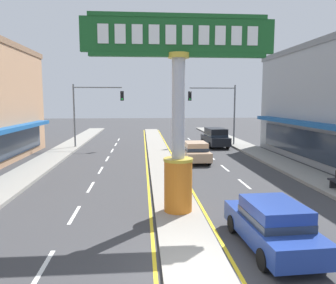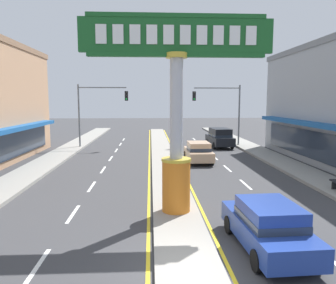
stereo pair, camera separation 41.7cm
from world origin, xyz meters
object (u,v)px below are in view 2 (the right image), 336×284
(sedan_far_right_lane, at_px, (198,152))
(sedan_near_left_lane, at_px, (268,225))
(district_sign, at_px, (176,108))
(suv_near_right_lane, at_px, (220,137))
(traffic_light_left_side, at_px, (97,105))
(traffic_light_right_side, at_px, (222,105))

(sedan_far_right_lane, xyz_separation_m, sedan_near_left_lane, (0.00, -15.02, 0.00))
(district_sign, xyz_separation_m, suv_near_right_lane, (5.90, 19.51, -3.39))
(district_sign, height_order, suv_near_right_lane, district_sign)
(traffic_light_left_side, relative_size, sedan_near_left_lane, 1.41)
(sedan_far_right_lane, height_order, sedan_near_left_lane, same)
(traffic_light_right_side, bearing_deg, sedan_far_right_lane, -113.03)
(district_sign, relative_size, traffic_light_left_side, 1.26)
(traffic_light_left_side, xyz_separation_m, sedan_far_right_lane, (8.78, -7.87, -3.46))
(district_sign, bearing_deg, sedan_far_right_lane, 77.35)
(sedan_near_left_lane, bearing_deg, suv_near_right_lane, 81.81)
(suv_near_right_lane, height_order, sedan_far_right_lane, suv_near_right_lane)
(district_sign, bearing_deg, traffic_light_right_side, 72.83)
(district_sign, relative_size, traffic_light_right_side, 1.26)
(sedan_near_left_lane, bearing_deg, district_sign, 127.10)
(sedan_far_right_lane, distance_m, sedan_near_left_lane, 15.02)
(traffic_light_left_side, distance_m, sedan_near_left_lane, 24.76)
(district_sign, distance_m, sedan_far_right_lane, 12.40)
(traffic_light_left_side, bearing_deg, sedan_near_left_lane, -69.00)
(district_sign, distance_m, traffic_light_left_side, 20.41)
(traffic_light_left_side, relative_size, suv_near_right_lane, 1.32)
(sedan_far_right_lane, bearing_deg, traffic_light_right_side, 66.97)
(traffic_light_left_side, xyz_separation_m, sedan_near_left_lane, (8.79, -22.89, -3.46))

